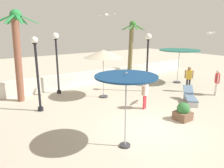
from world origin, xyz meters
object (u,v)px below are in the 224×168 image
at_px(lounge_chair_0, 190,96).
at_px(seagull_0, 210,33).
at_px(patio_umbrella_4, 179,52).
at_px(planter, 183,112).
at_px(palm_tree_0, 131,44).
at_px(lamp_post_1, 37,70).
at_px(guest_3, 189,77).
at_px(patio_umbrella_0, 103,54).
at_px(seagull_1, 107,15).
at_px(patio_umbrella_3, 126,80).
at_px(guest_2, 145,92).
at_px(palm_tree_1, 17,46).
at_px(lamp_post_2, 57,54).
at_px(guest_0, 217,80).
at_px(lamp_post_0, 148,54).

xyz_separation_m(lounge_chair_0, seagull_0, (0.09, -0.76, 3.58)).
bearing_deg(patio_umbrella_4, planter, -140.31).
bearing_deg(palm_tree_0, lamp_post_1, -163.25).
relative_size(lamp_post_1, guest_3, 2.22).
height_order(palm_tree_0, guest_3, palm_tree_0).
distance_m(patio_umbrella_0, palm_tree_0, 5.06).
xyz_separation_m(lamp_post_1, seagull_1, (4.10, -0.23, 2.76)).
relative_size(patio_umbrella_3, lamp_post_1, 0.73).
bearing_deg(seagull_0, guest_2, 151.63).
bearing_deg(palm_tree_1, guest_2, -46.59).
bearing_deg(lounge_chair_0, lamp_post_2, 131.34).
distance_m(patio_umbrella_3, lamp_post_2, 7.79).
distance_m(palm_tree_0, seagull_0, 7.18).
bearing_deg(palm_tree_0, lamp_post_2, -179.28).
height_order(patio_umbrella_3, seagull_0, seagull_0).
xyz_separation_m(patio_umbrella_3, lamp_post_2, (0.63, 7.76, 0.10)).
bearing_deg(planter, seagull_0, 12.03).
bearing_deg(patio_umbrella_4, patio_umbrella_3, -152.12).
xyz_separation_m(palm_tree_0, lamp_post_1, (-8.36, -2.51, -0.77)).
bearing_deg(seagull_1, patio_umbrella_3, -118.08).
xyz_separation_m(patio_umbrella_4, planter, (-5.71, -4.74, -2.08)).
height_order(guest_2, guest_3, guest_3).
bearing_deg(guest_2, palm_tree_0, 55.96).
relative_size(lamp_post_2, seagull_1, 4.19).
relative_size(palm_tree_1, planter, 6.16).
relative_size(palm_tree_0, guest_2, 3.15).
bearing_deg(lamp_post_1, guest_0, -21.09).
xyz_separation_m(patio_umbrella_4, seagull_1, (-6.71, 0.10, 2.50)).
bearing_deg(guest_0, patio_umbrella_0, 147.59).
distance_m(lamp_post_0, lamp_post_1, 7.13).
height_order(patio_umbrella_3, planter, patio_umbrella_3).
bearing_deg(lamp_post_0, lounge_chair_0, -82.91).
height_order(palm_tree_0, lamp_post_1, palm_tree_0).
height_order(lamp_post_1, seagull_0, seagull_0).
bearing_deg(guest_0, guest_2, 170.27).
distance_m(lamp_post_0, seagull_0, 4.20).
xyz_separation_m(guest_3, planter, (-4.25, -2.73, -0.67)).
bearing_deg(patio_umbrella_4, lamp_post_0, -175.66).
relative_size(guest_3, planter, 2.03).
height_order(patio_umbrella_0, seagull_0, seagull_0).
height_order(patio_umbrella_0, planter, patio_umbrella_0).
bearing_deg(patio_umbrella_0, lamp_post_2, 128.83).
xyz_separation_m(lamp_post_1, lamp_post_2, (2.01, 2.43, 0.40)).
bearing_deg(guest_3, planter, -147.26).
bearing_deg(lamp_post_0, guest_2, -136.15).
xyz_separation_m(patio_umbrella_3, seagull_1, (2.72, 5.09, 2.47)).
relative_size(patio_umbrella_3, guest_2, 1.82).
distance_m(guest_2, guest_3, 4.74).
bearing_deg(guest_3, lamp_post_1, 165.90).
bearing_deg(guest_2, lounge_chair_0, -16.20).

